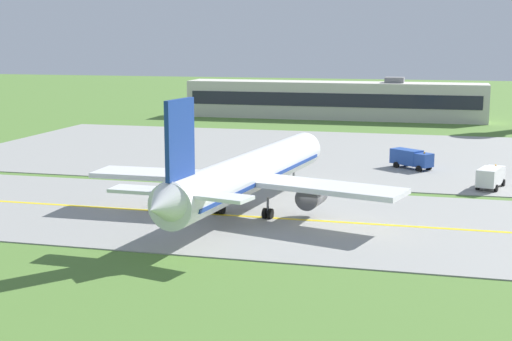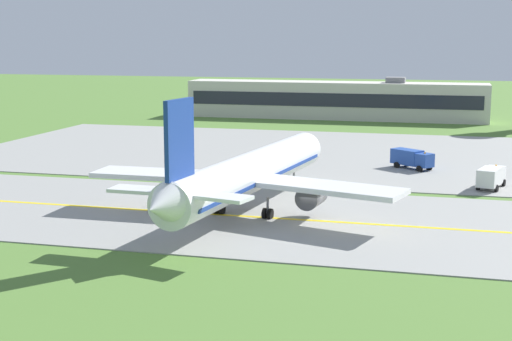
% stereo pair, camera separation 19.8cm
% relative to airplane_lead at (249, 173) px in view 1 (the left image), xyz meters
% --- Properties ---
extents(ground_plane, '(500.00, 500.00, 0.00)m').
position_rel_airplane_lead_xyz_m(ground_plane, '(6.84, -1.61, -4.13)').
color(ground_plane, '#517A33').
extents(taxiway_strip, '(240.00, 28.00, 0.10)m').
position_rel_airplane_lead_xyz_m(taxiway_strip, '(6.84, -1.61, -4.08)').
color(taxiway_strip, gray).
rests_on(taxiway_strip, ground).
extents(apron_pad, '(140.00, 52.00, 0.10)m').
position_rel_airplane_lead_xyz_m(apron_pad, '(16.84, 40.39, -4.08)').
color(apron_pad, gray).
rests_on(apron_pad, ground).
extents(taxiway_centreline, '(220.00, 0.60, 0.01)m').
position_rel_airplane_lead_xyz_m(taxiway_centreline, '(6.84, -1.61, -4.03)').
color(taxiway_centreline, yellow).
rests_on(taxiway_centreline, taxiway_strip).
extents(airplane_lead, '(32.22, 39.62, 12.70)m').
position_rel_airplane_lead_xyz_m(airplane_lead, '(0.00, 0.00, 0.00)').
color(airplane_lead, white).
rests_on(airplane_lead, ground).
extents(service_truck_baggage, '(6.02, 5.25, 2.60)m').
position_rel_airplane_lead_xyz_m(service_truck_baggage, '(14.61, 30.16, -2.60)').
color(service_truck_baggage, '#264CA5').
rests_on(service_truck_baggage, ground).
extents(service_truck_fuel, '(3.67, 6.33, 2.60)m').
position_rel_airplane_lead_xyz_m(service_truck_fuel, '(24.29, 18.96, -2.60)').
color(service_truck_fuel, silver).
rests_on(service_truck_fuel, ground).
extents(terminal_building, '(64.85, 8.88, 9.20)m').
position_rel_airplane_lead_xyz_m(terminal_building, '(-4.93, 90.65, -0.11)').
color(terminal_building, beige).
rests_on(terminal_building, ground).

